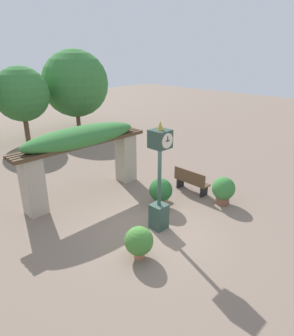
{
  "coord_description": "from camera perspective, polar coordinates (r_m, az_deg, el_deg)",
  "views": [
    {
      "loc": [
        -5.45,
        -5.45,
        4.98
      ],
      "look_at": [
        0.27,
        0.31,
        1.79
      ],
      "focal_mm": 32.0,
      "sensor_mm": 36.0,
      "label": 1
    }
  ],
  "objects": [
    {
      "name": "potted_plant_near_right",
      "position": [
        10.11,
        2.62,
        -4.49
      ],
      "size": [
        0.79,
        0.79,
        1.01
      ],
      "color": "#B26B4C",
      "rests_on": "ground"
    },
    {
      "name": "pedestal_clock",
      "position": [
        8.49,
        2.38,
        -2.41
      ],
      "size": [
        0.5,
        0.55,
        3.25
      ],
      "color": "#2D473D",
      "rests_on": "ground"
    },
    {
      "name": "potted_plant_near_left",
      "position": [
        10.62,
        14.35,
        -4.01
      ],
      "size": [
        0.79,
        0.79,
        0.98
      ],
      "color": "brown",
      "rests_on": "ground"
    },
    {
      "name": "tree_line",
      "position": [
        19.07,
        -22.6,
        13.55
      ],
      "size": [
        14.12,
        4.31,
        5.13
      ],
      "color": "brown",
      "rests_on": "ground"
    },
    {
      "name": "potted_plant_far_left",
      "position": [
        7.81,
        -1.56,
        -13.79
      ],
      "size": [
        0.74,
        0.74,
        0.86
      ],
      "color": "#B26B4C",
      "rests_on": "ground"
    },
    {
      "name": "pergola",
      "position": [
        10.71,
        -12.12,
        4.12
      ],
      "size": [
        5.11,
        1.22,
        2.57
      ],
      "color": "#A89E89",
      "rests_on": "ground"
    },
    {
      "name": "ground_plane",
      "position": [
        9.18,
        0.19,
        -11.4
      ],
      "size": [
        60.0,
        60.0,
        0.0
      ],
      "primitive_type": "plane",
      "color": "#7F6B5B"
    },
    {
      "name": "park_bench",
      "position": [
        11.3,
        8.4,
        -2.54
      ],
      "size": [
        0.42,
        1.39,
        0.89
      ],
      "rotation": [
        0.0,
        0.0,
        1.57
      ],
      "color": "brown",
      "rests_on": "ground"
    }
  ]
}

